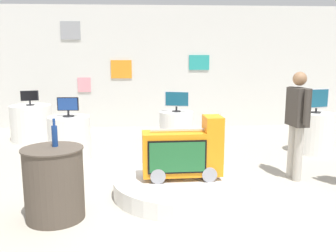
{
  "coord_description": "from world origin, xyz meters",
  "views": [
    {
      "loc": [
        -0.37,
        -4.31,
        1.83
      ],
      "look_at": [
        -0.07,
        1.15,
        0.79
      ],
      "focal_mm": 39.77,
      "sensor_mm": 36.0,
      "label": 1
    }
  ],
  "objects_px": {
    "display_pedestal_far_right": "(31,123)",
    "bottle_on_side_table": "(55,135)",
    "tv_on_center_rear": "(68,106)",
    "display_pedestal_right_rear": "(314,133)",
    "main_display_pedestal": "(182,186)",
    "display_pedestal_center_rear": "(70,138)",
    "display_pedestal_left_rear": "(176,131)",
    "tv_on_left_rear": "(177,100)",
    "novelty_firetruck_tv": "(184,154)",
    "shopper_browsing_near_truck": "(297,117)",
    "tv_on_right_rear": "(317,99)",
    "tv_on_far_right": "(30,97)",
    "side_table_round": "(54,183)"
  },
  "relations": [
    {
      "from": "tv_on_center_rear",
      "to": "display_pedestal_far_right",
      "type": "relative_size",
      "value": 0.42
    },
    {
      "from": "side_table_round",
      "to": "display_pedestal_left_rear",
      "type": "bearing_deg",
      "value": 61.61
    },
    {
      "from": "display_pedestal_far_right",
      "to": "side_table_round",
      "type": "distance_m",
      "value": 4.33
    },
    {
      "from": "tv_on_center_rear",
      "to": "tv_on_left_rear",
      "type": "bearing_deg",
      "value": 13.49
    },
    {
      "from": "display_pedestal_center_rear",
      "to": "novelty_firetruck_tv",
      "type": "bearing_deg",
      "value": -44.71
    },
    {
      "from": "tv_on_left_rear",
      "to": "display_pedestal_left_rear",
      "type": "bearing_deg",
      "value": 105.01
    },
    {
      "from": "tv_on_far_right",
      "to": "display_pedestal_left_rear",
      "type": "bearing_deg",
      "value": -19.66
    },
    {
      "from": "tv_on_center_rear",
      "to": "display_pedestal_far_right",
      "type": "height_order",
      "value": "tv_on_center_rear"
    },
    {
      "from": "display_pedestal_right_rear",
      "to": "shopper_browsing_near_truck",
      "type": "relative_size",
      "value": 0.48
    },
    {
      "from": "main_display_pedestal",
      "to": "display_pedestal_left_rear",
      "type": "xyz_separation_m",
      "value": [
        0.1,
        2.3,
        0.27
      ]
    },
    {
      "from": "tv_on_left_rear",
      "to": "tv_on_far_right",
      "type": "xyz_separation_m",
      "value": [
        -3.08,
        1.1,
        -0.05
      ]
    },
    {
      "from": "display_pedestal_right_rear",
      "to": "bottle_on_side_table",
      "type": "bearing_deg",
      "value": -148.0
    },
    {
      "from": "display_pedestal_left_rear",
      "to": "display_pedestal_center_rear",
      "type": "height_order",
      "value": "same"
    },
    {
      "from": "display_pedestal_right_rear",
      "to": "shopper_browsing_near_truck",
      "type": "height_order",
      "value": "shopper_browsing_near_truck"
    },
    {
      "from": "tv_on_far_right",
      "to": "side_table_round",
      "type": "height_order",
      "value": "tv_on_far_right"
    },
    {
      "from": "tv_on_left_rear",
      "to": "tv_on_center_rear",
      "type": "relative_size",
      "value": 1.27
    },
    {
      "from": "main_display_pedestal",
      "to": "novelty_firetruck_tv",
      "type": "bearing_deg",
      "value": -15.48
    },
    {
      "from": "display_pedestal_center_rear",
      "to": "tv_on_right_rear",
      "type": "height_order",
      "value": "tv_on_right_rear"
    },
    {
      "from": "main_display_pedestal",
      "to": "tv_on_far_right",
      "type": "height_order",
      "value": "tv_on_far_right"
    },
    {
      "from": "display_pedestal_far_right",
      "to": "tv_on_far_right",
      "type": "bearing_deg",
      "value": -106.69
    },
    {
      "from": "display_pedestal_far_right",
      "to": "novelty_firetruck_tv",
      "type": "bearing_deg",
      "value": -48.68
    },
    {
      "from": "main_display_pedestal",
      "to": "display_pedestal_center_rear",
      "type": "bearing_deg",
      "value": 135.05
    },
    {
      "from": "display_pedestal_left_rear",
      "to": "side_table_round",
      "type": "height_order",
      "value": "side_table_round"
    },
    {
      "from": "display_pedestal_center_rear",
      "to": "display_pedestal_far_right",
      "type": "bearing_deg",
      "value": 125.96
    },
    {
      "from": "tv_on_left_rear",
      "to": "tv_on_far_right",
      "type": "distance_m",
      "value": 3.27
    },
    {
      "from": "main_display_pedestal",
      "to": "tv_on_left_rear",
      "type": "bearing_deg",
      "value": 87.4
    },
    {
      "from": "shopper_browsing_near_truck",
      "to": "tv_on_right_rear",
      "type": "bearing_deg",
      "value": 56.76
    },
    {
      "from": "display_pedestal_left_rear",
      "to": "tv_on_far_right",
      "type": "xyz_separation_m",
      "value": [
        -3.08,
        1.1,
        0.56
      ]
    },
    {
      "from": "bottle_on_side_table",
      "to": "display_pedestal_right_rear",
      "type": "bearing_deg",
      "value": 32.0
    },
    {
      "from": "display_pedestal_right_rear",
      "to": "display_pedestal_far_right",
      "type": "height_order",
      "value": "same"
    },
    {
      "from": "display_pedestal_far_right",
      "to": "bottle_on_side_table",
      "type": "relative_size",
      "value": 2.74
    },
    {
      "from": "main_display_pedestal",
      "to": "bottle_on_side_table",
      "type": "bearing_deg",
      "value": -158.04
    },
    {
      "from": "novelty_firetruck_tv",
      "to": "display_pedestal_right_rear",
      "type": "distance_m",
      "value": 3.36
    },
    {
      "from": "side_table_round",
      "to": "shopper_browsing_near_truck",
      "type": "relative_size",
      "value": 0.52
    },
    {
      "from": "main_display_pedestal",
      "to": "display_pedestal_center_rear",
      "type": "height_order",
      "value": "display_pedestal_center_rear"
    },
    {
      "from": "display_pedestal_center_rear",
      "to": "display_pedestal_far_right",
      "type": "xyz_separation_m",
      "value": [
        -1.14,
        1.57,
        0.0
      ]
    },
    {
      "from": "tv_on_right_rear",
      "to": "tv_on_far_right",
      "type": "xyz_separation_m",
      "value": [
        -5.68,
        1.39,
        -0.08
      ]
    },
    {
      "from": "tv_on_right_rear",
      "to": "shopper_browsing_near_truck",
      "type": "relative_size",
      "value": 0.32
    },
    {
      "from": "main_display_pedestal",
      "to": "display_pedestal_center_rear",
      "type": "relative_size",
      "value": 2.36
    },
    {
      "from": "side_table_round",
      "to": "shopper_browsing_near_truck",
      "type": "height_order",
      "value": "shopper_browsing_near_truck"
    },
    {
      "from": "tv_on_far_right",
      "to": "bottle_on_side_table",
      "type": "bearing_deg",
      "value": -69.48
    },
    {
      "from": "main_display_pedestal",
      "to": "display_pedestal_left_rear",
      "type": "height_order",
      "value": "display_pedestal_left_rear"
    },
    {
      "from": "tv_on_far_right",
      "to": "novelty_firetruck_tv",
      "type": "bearing_deg",
      "value": -48.64
    },
    {
      "from": "bottle_on_side_table",
      "to": "novelty_firetruck_tv",
      "type": "bearing_deg",
      "value": 21.47
    },
    {
      "from": "tv_on_left_rear",
      "to": "tv_on_right_rear",
      "type": "distance_m",
      "value": 2.61
    },
    {
      "from": "display_pedestal_left_rear",
      "to": "display_pedestal_center_rear",
      "type": "xyz_separation_m",
      "value": [
        -1.94,
        -0.47,
        0.0
      ]
    },
    {
      "from": "display_pedestal_far_right",
      "to": "bottle_on_side_table",
      "type": "xyz_separation_m",
      "value": [
        1.5,
        -4.0,
        0.57
      ]
    },
    {
      "from": "novelty_firetruck_tv",
      "to": "tv_on_center_rear",
      "type": "distance_m",
      "value": 2.64
    },
    {
      "from": "novelty_firetruck_tv",
      "to": "tv_on_left_rear",
      "type": "xyz_separation_m",
      "value": [
        0.08,
        2.3,
        0.43
      ]
    },
    {
      "from": "tv_on_right_rear",
      "to": "display_pedestal_center_rear",
      "type": "bearing_deg",
      "value": -177.76
    }
  ]
}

